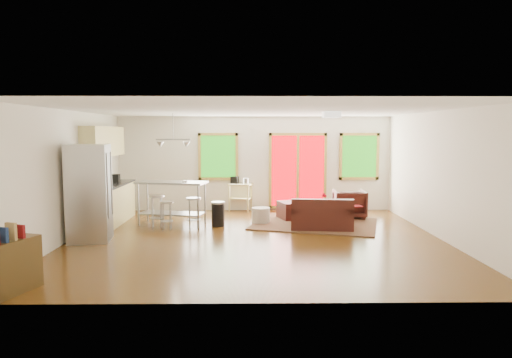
{
  "coord_description": "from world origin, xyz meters",
  "views": [
    {
      "loc": [
        -0.13,
        -9.1,
        2.16
      ],
      "look_at": [
        0.0,
        0.3,
        1.2
      ],
      "focal_mm": 32.0,
      "sensor_mm": 36.0,
      "label": 1
    }
  ],
  "objects_px": {
    "rug": "(315,224)",
    "island": "(172,195)",
    "loveseat": "(322,217)",
    "coffee_table": "(325,207)",
    "refrigerator": "(90,193)",
    "ottoman": "(293,210)",
    "armchair": "(349,203)",
    "kitchen_cart": "(240,188)"
  },
  "relations": [
    {
      "from": "refrigerator",
      "to": "island",
      "type": "relative_size",
      "value": 1.13
    },
    {
      "from": "armchair",
      "to": "island",
      "type": "relative_size",
      "value": 0.46
    },
    {
      "from": "armchair",
      "to": "refrigerator",
      "type": "relative_size",
      "value": 0.41
    },
    {
      "from": "island",
      "to": "rug",
      "type": "bearing_deg",
      "value": -0.3
    },
    {
      "from": "armchair",
      "to": "island",
      "type": "distance_m",
      "value": 4.42
    },
    {
      "from": "rug",
      "to": "refrigerator",
      "type": "height_order",
      "value": "refrigerator"
    },
    {
      "from": "rug",
      "to": "kitchen_cart",
      "type": "relative_size",
      "value": 2.93
    },
    {
      "from": "loveseat",
      "to": "rug",
      "type": "bearing_deg",
      "value": 101.79
    },
    {
      "from": "refrigerator",
      "to": "ottoman",
      "type": "bearing_deg",
      "value": 19.57
    },
    {
      "from": "rug",
      "to": "island",
      "type": "relative_size",
      "value": 1.64
    },
    {
      "from": "island",
      "to": "kitchen_cart",
      "type": "xyz_separation_m",
      "value": [
        1.55,
        1.85,
        -0.05
      ]
    },
    {
      "from": "refrigerator",
      "to": "kitchen_cart",
      "type": "bearing_deg",
      "value": 42.09
    },
    {
      "from": "loveseat",
      "to": "island",
      "type": "relative_size",
      "value": 0.83
    },
    {
      "from": "coffee_table",
      "to": "refrigerator",
      "type": "height_order",
      "value": "refrigerator"
    },
    {
      "from": "loveseat",
      "to": "armchair",
      "type": "distance_m",
      "value": 1.61
    },
    {
      "from": "rug",
      "to": "ottoman",
      "type": "distance_m",
      "value": 0.81
    },
    {
      "from": "loveseat",
      "to": "island",
      "type": "distance_m",
      "value": 3.5
    },
    {
      "from": "rug",
      "to": "loveseat",
      "type": "bearing_deg",
      "value": -83.76
    },
    {
      "from": "loveseat",
      "to": "coffee_table",
      "type": "bearing_deg",
      "value": 82.86
    },
    {
      "from": "loveseat",
      "to": "coffee_table",
      "type": "height_order",
      "value": "loveseat"
    },
    {
      "from": "loveseat",
      "to": "island",
      "type": "bearing_deg",
      "value": 176.07
    },
    {
      "from": "loveseat",
      "to": "armchair",
      "type": "height_order",
      "value": "armchair"
    },
    {
      "from": "ottoman",
      "to": "refrigerator",
      "type": "xyz_separation_m",
      "value": [
        -4.27,
        -2.21,
        0.74
      ]
    },
    {
      "from": "coffee_table",
      "to": "kitchen_cart",
      "type": "relative_size",
      "value": 1.03
    },
    {
      "from": "refrigerator",
      "to": "island",
      "type": "bearing_deg",
      "value": 41.74
    },
    {
      "from": "ottoman",
      "to": "kitchen_cart",
      "type": "distance_m",
      "value": 1.89
    },
    {
      "from": "island",
      "to": "ottoman",
      "type": "bearing_deg",
      "value": 12.03
    },
    {
      "from": "rug",
      "to": "refrigerator",
      "type": "bearing_deg",
      "value": -161.65
    },
    {
      "from": "loveseat",
      "to": "refrigerator",
      "type": "bearing_deg",
      "value": -162.51
    },
    {
      "from": "rug",
      "to": "coffee_table",
      "type": "height_order",
      "value": "coffee_table"
    },
    {
      "from": "ottoman",
      "to": "island",
      "type": "xyz_separation_m",
      "value": [
        -2.91,
        -0.62,
        0.48
      ]
    },
    {
      "from": "kitchen_cart",
      "to": "ottoman",
      "type": "bearing_deg",
      "value": -42.09
    },
    {
      "from": "loveseat",
      "to": "coffee_table",
      "type": "relative_size",
      "value": 1.44
    },
    {
      "from": "rug",
      "to": "loveseat",
      "type": "relative_size",
      "value": 1.97
    },
    {
      "from": "loveseat",
      "to": "ottoman",
      "type": "relative_size",
      "value": 2.13
    },
    {
      "from": "ottoman",
      "to": "kitchen_cart",
      "type": "bearing_deg",
      "value": 137.91
    },
    {
      "from": "coffee_table",
      "to": "kitchen_cart",
      "type": "distance_m",
      "value": 2.53
    },
    {
      "from": "rug",
      "to": "ottoman",
      "type": "relative_size",
      "value": 4.2
    },
    {
      "from": "coffee_table",
      "to": "armchair",
      "type": "relative_size",
      "value": 1.24
    },
    {
      "from": "armchair",
      "to": "ottoman",
      "type": "relative_size",
      "value": 1.19
    },
    {
      "from": "rug",
      "to": "armchair",
      "type": "xyz_separation_m",
      "value": [
        0.97,
        0.77,
        0.38
      ]
    },
    {
      "from": "coffee_table",
      "to": "kitchen_cart",
      "type": "xyz_separation_m",
      "value": [
        -2.14,
        1.31,
        0.33
      ]
    }
  ]
}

